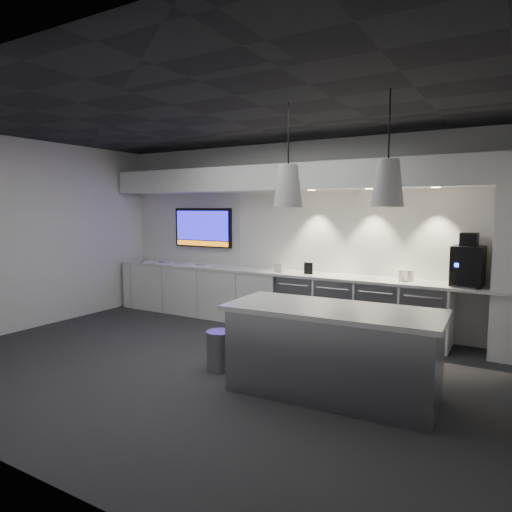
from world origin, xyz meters
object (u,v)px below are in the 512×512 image
Objects in this scene: wall_tv at (203,228)px; coffee_machine at (468,264)px; bin at (220,350)px; island at (332,351)px.

coffee_machine is at bearing -3.12° from wall_tv.
coffee_machine is at bearing 42.28° from bin.
wall_tv is 4.45m from island.
coffee_machine reaches higher than island.
island is (3.52, -2.49, -1.10)m from wall_tv.
coffee_machine is (1.02, 2.25, 0.72)m from island.
wall_tv is at bearing -179.75° from coffee_machine.
coffee_machine is at bearing 62.87° from island.
wall_tv reaches higher than bin.
wall_tv is at bearing 141.91° from island.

